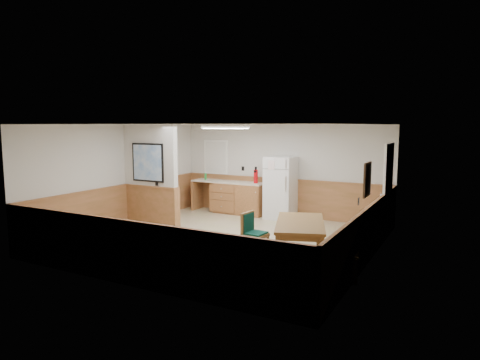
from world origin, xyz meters
The scene contains 20 objects.
ground centered at (0.00, 0.00, 0.00)m, with size 6.00×6.00×0.00m, color tan.
ceiling centered at (0.00, 0.00, 2.50)m, with size 6.00×6.00×0.02m, color silver.
back_wall centered at (0.00, 3.00, 1.25)m, with size 6.00×0.02×2.50m, color silver.
right_wall centered at (3.00, 0.00, 1.25)m, with size 0.02×6.00×2.50m, color silver.
left_wall centered at (-3.00, 0.00, 1.25)m, with size 0.02×6.00×2.50m, color silver.
wainscot_back centered at (0.00, 2.98, 0.50)m, with size 6.00×0.04×1.00m, color #B06E46.
wainscot_right centered at (2.98, 0.00, 0.50)m, with size 0.04×6.00×1.00m, color #B06E46.
wainscot_left centered at (-2.98, 0.00, 0.50)m, with size 0.04×6.00×1.00m, color #B06E46.
partition_wall centered at (-2.25, 0.19, 1.23)m, with size 1.50×0.20×2.50m.
kitchen_counter centered at (-1.21, 2.68, 0.46)m, with size 2.20×0.61×1.00m.
exterior_door centered at (2.96, 1.90, 1.05)m, with size 0.07×1.02×2.15m.
kitchen_window centered at (-2.10, 2.98, 1.55)m, with size 0.80×0.04×1.00m.
wall_painting centered at (2.97, -0.30, 1.55)m, with size 0.04×0.50×0.60m.
fluorescent_fixture centered at (-0.80, 1.30, 2.45)m, with size 1.20×0.30×0.09m.
refrigerator centered at (0.12, 2.63, 0.83)m, with size 0.74×0.72×1.66m.
dining_table centered at (1.88, -0.63, 0.66)m, with size 1.36×1.87×0.75m.
dining_bench centered at (2.74, -0.53, 0.35)m, with size 0.71×1.73×0.45m.
dining_chair centered at (0.94, -0.73, 0.50)m, with size 0.60×0.45×0.85m.
fire_extinguisher centered at (-0.64, 2.68, 1.10)m, with size 0.12×0.12×0.45m.
soap_bottle centered at (-2.26, 2.65, 1.00)m, with size 0.06×0.06×0.19m, color green.
Camera 1 is at (4.49, -7.81, 2.48)m, focal length 32.00 mm.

